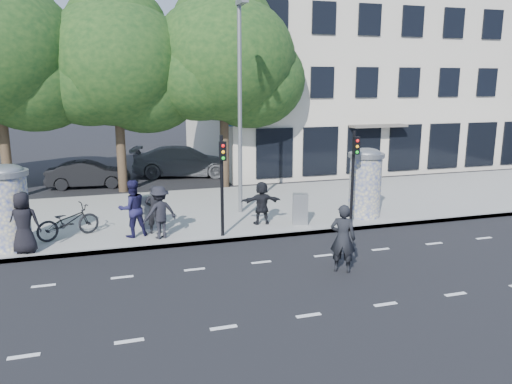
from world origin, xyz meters
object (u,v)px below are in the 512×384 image
object	(u,v)px
car_mid	(89,174)
car_right	(184,161)
ped_d	(160,212)
ped_a	(23,223)
traffic_pole_near	(222,175)
ped_b	(154,209)
ad_column_left	(8,205)
bicycle	(68,222)
cabinet_right	(300,209)
cabinet_left	(148,211)
ped_f	(262,203)
traffic_pole_far	(354,168)
street_lamp	(240,94)
ped_c	(132,208)
ad_column_right	(365,181)
man_road	(343,238)

from	to	relation	value
car_mid	car_right	xyz separation A→B (m)	(5.14, 1.74, 0.17)
ped_d	ped_a	bearing A→B (deg)	-13.46
traffic_pole_near	ped_b	world-z (taller)	traffic_pole_near
ad_column_left	bicycle	distance (m)	1.95
cabinet_right	car_right	distance (m)	11.80
ped_b	car_right	bearing A→B (deg)	-107.61
ad_column_left	ped_a	world-z (taller)	ad_column_left
cabinet_left	ad_column_left	bearing A→B (deg)	-170.11
ped_a	ped_b	size ratio (longest dim) A/B	1.13
cabinet_left	ped_f	bearing A→B (deg)	-15.16
traffic_pole_far	cabinet_right	bearing A→B (deg)	160.69
ad_column_left	cabinet_left	size ratio (longest dim) A/B	2.28
ad_column_left	ped_d	size ratio (longest dim) A/B	1.51
bicycle	street_lamp	bearing A→B (deg)	-102.00
ped_c	ped_d	xyz separation A→B (m)	(0.86, -0.45, -0.08)
ped_c	ped_d	distance (m)	0.97
bicycle	cabinet_right	size ratio (longest dim) A/B	1.85
ped_b	ped_d	bearing A→B (deg)	97.19
traffic_pole_near	ped_b	bearing A→B (deg)	154.50
street_lamp	ped_c	distance (m)	5.99
ped_f	cabinet_right	distance (m)	1.42
ad_column_right	traffic_pole_far	xyz separation A→B (m)	(-1.00, -0.91, 0.69)
traffic_pole_far	car_right	world-z (taller)	traffic_pole_far
ad_column_left	ped_f	distance (m)	8.32
ad_column_right	traffic_pole_near	bearing A→B (deg)	-171.11
traffic_pole_near	cabinet_right	world-z (taller)	traffic_pole_near
cabinet_left	bicycle	bearing A→B (deg)	-174.78
car_right	traffic_pole_near	bearing A→B (deg)	-168.09
ped_a	cabinet_right	size ratio (longest dim) A/B	1.68
bicycle	cabinet_left	distance (m)	2.69
cabinet_left	car_right	distance (m)	10.78
ped_b	cabinet_right	size ratio (longest dim) A/B	1.48
ad_column_right	man_road	distance (m)	5.69
traffic_pole_near	ped_b	size ratio (longest dim) A/B	2.03
traffic_pole_near	street_lamp	distance (m)	4.07
ped_b	car_mid	size ratio (longest dim) A/B	0.41
ped_a	cabinet_left	size ratio (longest dim) A/B	1.63
ped_d	ped_f	xyz separation A→B (m)	(3.72, 0.63, -0.09)
ped_d	car_mid	bearing A→B (deg)	-93.57
traffic_pole_far	cabinet_right	world-z (taller)	traffic_pole_far
ped_c	ad_column_right	bearing A→B (deg)	164.72
ped_c	car_mid	size ratio (longest dim) A/B	0.48
man_road	car_mid	xyz separation A→B (m)	(-7.07, 14.16, -0.30)
ped_f	cabinet_left	xyz separation A→B (m)	(-4.00, 0.76, -0.21)
street_lamp	bicycle	xyz separation A→B (m)	(-6.36, -1.49, -4.09)
street_lamp	car_mid	size ratio (longest dim) A/B	1.97
ad_column_left	cabinet_right	bearing A→B (deg)	-0.53
ped_a	car_mid	distance (m)	10.45
ad_column_left	ped_c	distance (m)	3.74
man_road	cabinet_right	xyz separation A→B (m)	(0.48, 4.35, -0.26)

